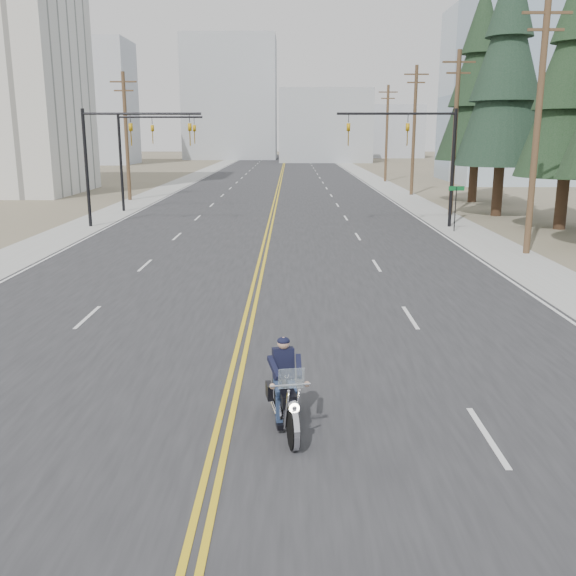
{
  "coord_description": "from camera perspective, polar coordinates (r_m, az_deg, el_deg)",
  "views": [
    {
      "loc": [
        1.3,
        -7.07,
        5.57
      ],
      "look_at": [
        1.23,
        9.35,
        1.6
      ],
      "focal_mm": 40.0,
      "sensor_mm": 36.0,
      "label": 1
    }
  ],
  "objects": [
    {
      "name": "traffic_mast_far",
      "position": [
        48.26,
        -12.75,
        12.43
      ],
      "size": [
        6.1,
        0.26,
        7.0
      ],
      "color": "black",
      "rests_on": "ground"
    },
    {
      "name": "haze_bldg_b",
      "position": [
        132.25,
        3.27,
        14.18
      ],
      "size": [
        18.0,
        14.0,
        14.0
      ],
      "primitive_type": "cube",
      "color": "#ADB2B7",
      "rests_on": "ground"
    },
    {
      "name": "conifer_tall",
      "position": [
        47.0,
        18.89,
        18.14
      ],
      "size": [
        6.19,
        6.19,
        17.19
      ],
      "rotation": [
        0.0,
        0.0,
        0.17
      ],
      "color": "#382619",
      "rests_on": "ground"
    },
    {
      "name": "haze_bldg_d",
      "position": [
        147.86,
        -5.11,
        16.41
      ],
      "size": [
        20.0,
        15.0,
        26.0
      ],
      "primitive_type": "cube",
      "color": "#ADB2B7",
      "rests_on": "ground"
    },
    {
      "name": "haze_bldg_c",
      "position": [
        123.35,
        19.18,
        14.45
      ],
      "size": [
        16.0,
        12.0,
        18.0
      ],
      "primitive_type": "cube",
      "color": "#B7BCC6",
      "rests_on": "ground"
    },
    {
      "name": "sidewalk_right",
      "position": [
        77.94,
        7.89,
        9.36
      ],
      "size": [
        3.0,
        200.0,
        0.01
      ],
      "primitive_type": "cube",
      "color": "#A5A5A0",
      "rests_on": "ground"
    },
    {
      "name": "haze_bldg_a",
      "position": [
        127.47,
        -16.91,
        15.46
      ],
      "size": [
        14.0,
        12.0,
        22.0
      ],
      "primitive_type": "cube",
      "color": "#B7BCC6",
      "rests_on": "ground"
    },
    {
      "name": "glass_building",
      "position": [
        83.08,
        22.84,
        15.62
      ],
      "size": [
        24.0,
        16.0,
        20.0
      ],
      "primitive_type": "cube",
      "color": "#9EB5CC",
      "rests_on": "ground"
    },
    {
      "name": "utility_pole_left",
      "position": [
        56.77,
        -14.18,
        13.09
      ],
      "size": [
        2.2,
        0.3,
        10.5
      ],
      "color": "brown",
      "rests_on": "ground"
    },
    {
      "name": "street_sign",
      "position": [
        38.45,
        14.69,
        7.52
      ],
      "size": [
        0.9,
        0.06,
        2.62
      ],
      "color": "black",
      "rests_on": "ground"
    },
    {
      "name": "traffic_mast_left",
      "position": [
        40.4,
        -14.82,
        12.25
      ],
      "size": [
        7.1,
        0.26,
        7.0
      ],
      "color": "black",
      "rests_on": "ground"
    },
    {
      "name": "utility_pole_b",
      "position": [
        32.09,
        21.3,
        13.43
      ],
      "size": [
        2.2,
        0.3,
        11.5
      ],
      "color": "brown",
      "rests_on": "ground"
    },
    {
      "name": "motorcyclist",
      "position": [
        12.34,
        -0.18,
        -8.72
      ],
      "size": [
        1.33,
        2.39,
        1.76
      ],
      "primitive_type": null,
      "rotation": [
        0.0,
        0.0,
        3.31
      ],
      "color": "black",
      "rests_on": "ground"
    },
    {
      "name": "conifer_far",
      "position": [
        56.07,
        16.7,
        17.44
      ],
      "size": [
        6.43,
        6.43,
        17.22
      ],
      "rotation": [
        0.0,
        0.0,
        0.23
      ],
      "color": "#382619",
      "rests_on": "ground"
    },
    {
      "name": "utility_pole_e",
      "position": [
        77.88,
        8.78,
        13.55
      ],
      "size": [
        2.2,
        0.3,
        11.0
      ],
      "color": "brown",
      "rests_on": "ground"
    },
    {
      "name": "haze_bldg_e",
      "position": [
        158.85,
        9.1,
        13.57
      ],
      "size": [
        14.0,
        14.0,
        12.0
      ],
      "primitive_type": "cube",
      "color": "#B7BCC6",
      "rests_on": "ground"
    },
    {
      "name": "traffic_mast_right",
      "position": [
        39.82,
        11.65,
        12.4
      ],
      "size": [
        7.1,
        0.26,
        7.0
      ],
      "color": "black",
      "rests_on": "ground"
    },
    {
      "name": "utility_pole_d",
      "position": [
        61.11,
        11.14,
        13.72
      ],
      "size": [
        2.2,
        0.3,
        11.5
      ],
      "color": "brown",
      "rests_on": "ground"
    },
    {
      "name": "haze_bldg_f",
      "position": [
        146.38,
        -20.87,
        13.67
      ],
      "size": [
        12.0,
        12.0,
        16.0
      ],
      "primitive_type": "cube",
      "color": "#ADB2B7",
      "rests_on": "ground"
    },
    {
      "name": "conifer_mid",
      "position": [
        41.55,
        24.11,
        17.04
      ],
      "size": [
        5.81,
        5.81,
        15.49
      ],
      "rotation": [
        0.0,
        0.0,
        0.41
      ],
      "color": "#382619",
      "rests_on": "ground"
    },
    {
      "name": "sidewalk_left",
      "position": [
        78.32,
        -9.27,
        9.33
      ],
      "size": [
        3.0,
        200.0,
        0.01
      ],
      "primitive_type": "cube",
      "color": "#A5A5A0",
      "rests_on": "ground"
    },
    {
      "name": "road",
      "position": [
        77.28,
        -0.71,
        9.45
      ],
      "size": [
        20.0,
        200.0,
        0.01
      ],
      "primitive_type": "cube",
      "color": "#303033",
      "rests_on": "ground"
    },
    {
      "name": "utility_pole_c",
      "position": [
        46.44,
        14.62,
        13.36
      ],
      "size": [
        2.2,
        0.3,
        11.0
      ],
      "color": "brown",
      "rests_on": "ground"
    }
  ]
}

